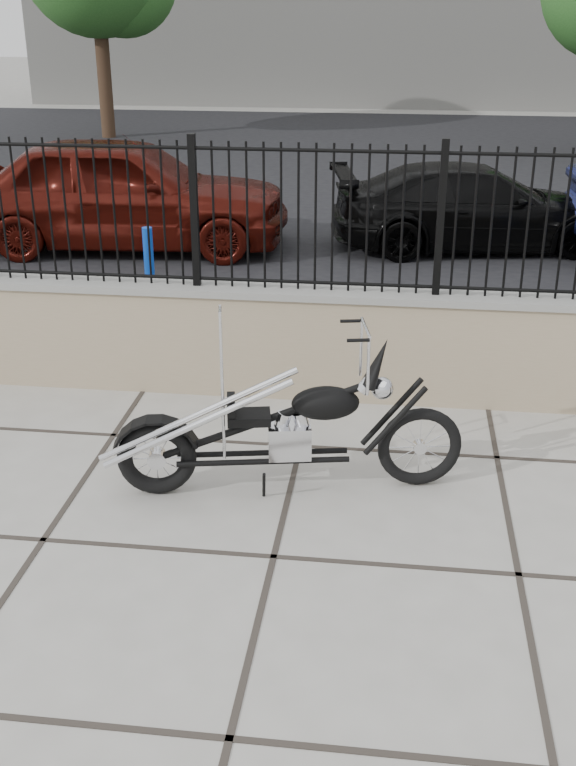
# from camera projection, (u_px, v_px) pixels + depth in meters

# --- Properties ---
(ground_plane) EXTENTS (90.00, 90.00, 0.00)m
(ground_plane) POSITION_uv_depth(u_px,v_px,m) (274.00, 557.00, 5.59)
(ground_plane) COLOR #99968E
(ground_plane) RESTS_ON ground
(parking_lot) EXTENTS (30.00, 30.00, 0.00)m
(parking_lot) POSITION_uv_depth(u_px,v_px,m) (366.00, 179.00, 16.96)
(parking_lot) COLOR black
(parking_lot) RESTS_ON ground
(retaining_wall) EXTENTS (14.00, 0.36, 0.96)m
(retaining_wall) POSITION_uv_depth(u_px,v_px,m) (314.00, 343.00, 7.67)
(retaining_wall) COLOR gray
(retaining_wall) RESTS_ON ground_plane
(iron_fence) EXTENTS (14.00, 0.08, 1.20)m
(iron_fence) POSITION_uv_depth(u_px,v_px,m) (315.00, 218.00, 7.24)
(iron_fence) COLOR black
(iron_fence) RESTS_ON retaining_wall
(chopper_motorcycle) EXTENTS (2.34, 0.83, 1.38)m
(chopper_motorcycle) POSITION_uv_depth(u_px,v_px,m) (282.00, 401.00, 6.09)
(chopper_motorcycle) COLOR black
(chopper_motorcycle) RESTS_ON ground_plane
(car_red) EXTENTS (4.60, 2.14, 1.53)m
(car_red) POSITION_uv_depth(u_px,v_px,m) (122.00, 192.00, 12.09)
(car_red) COLOR #49100A
(car_red) RESTS_ON parking_lot
(car_black) EXTENTS (4.10, 2.24, 1.13)m
(car_black) POSITION_uv_depth(u_px,v_px,m) (475.00, 207.00, 12.16)
(car_black) COLOR black
(car_black) RESTS_ON parking_lot
(bollard_a) EXTENTS (0.14, 0.14, 0.92)m
(bollard_a) POSITION_uv_depth(u_px,v_px,m) (149.00, 269.00, 9.81)
(bollard_a) COLOR #0D36CC
(bollard_a) RESTS_ON ground_plane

